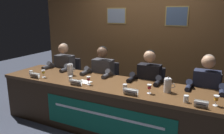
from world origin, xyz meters
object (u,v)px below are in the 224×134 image
object	(u,v)px
water_cup_far_right	(186,99)
panelist_far_right	(205,91)
chair_far_left	(69,81)
panelist_far_left	(62,70)
juice_glass_center_left	(89,79)
nameplate_center_right	(131,92)
conference_table	(109,100)
juice_glass_far_left	(43,72)
panelist_center_left	(101,76)
panelist_center_right	(147,82)
water_cup_center_left	(71,79)
juice_glass_far_right	(216,99)
nameplate_center_left	(76,83)
chair_center_right	(150,95)
chair_center_left	(106,87)
document_stack_center_left	(84,82)
water_pitcher_left_side	(70,70)
water_pitcher_right_side	(168,85)
water_cup_far_left	(31,73)
water_cup_center_right	(125,87)
juice_glass_center_right	(149,87)
chair_far_right	(204,104)
nameplate_far_left	(35,75)
nameplate_far_right	(201,104)

from	to	relation	value
water_cup_far_right	panelist_far_right	bearing A→B (deg)	75.96
chair_far_left	panelist_far_left	bearing A→B (deg)	-90.00
juice_glass_center_left	nameplate_center_right	world-z (taller)	juice_glass_center_left
conference_table	juice_glass_far_left	distance (m)	1.19
panelist_center_left	panelist_center_right	distance (m)	0.86
water_cup_center_left	juice_glass_far_right	distance (m)	2.04
juice_glass_center_left	nameplate_center_left	bearing A→B (deg)	-145.39
chair_center_right	panelist_center_left	bearing A→B (deg)	-166.90
chair_center_left	document_stack_center_left	size ratio (longest dim) A/B	3.99
panelist_center_left	water_pitcher_left_side	xyz separation A→B (m)	(-0.41, -0.33, 0.14)
panelist_center_right	water_pitcher_right_side	size ratio (longest dim) A/B	5.82
conference_table	juice_glass_center_left	distance (m)	0.43
panelist_center_left	juice_glass_center_left	xyz separation A→B (m)	(0.15, -0.63, 0.13)
water_cup_far_left	document_stack_center_left	distance (m)	1.01
water_cup_far_left	water_cup_center_right	bearing A→B (deg)	1.88
chair_center_right	panelist_far_left	bearing A→B (deg)	-173.36
water_cup_far_right	water_pitcher_right_side	distance (m)	0.38
chair_far_left	juice_glass_center_right	distance (m)	2.11
conference_table	juice_glass_far_right	world-z (taller)	juice_glass_far_right
juice_glass_center_right	document_stack_center_left	distance (m)	1.03
juice_glass_center_right	document_stack_center_left	size ratio (longest dim) A/B	0.55
chair_far_right	water_pitcher_right_side	bearing A→B (deg)	-125.82
water_pitcher_right_side	nameplate_far_left	bearing A→B (deg)	-171.53
water_cup_center_left	chair_far_right	xyz separation A→B (m)	(1.89, 0.82, -0.36)
juice_glass_center_left	nameplate_far_right	bearing A→B (deg)	-4.24
panelist_center_right	panelist_far_right	xyz separation A→B (m)	(0.86, 0.00, 0.00)
nameplate_far_left	panelist_center_left	bearing A→B (deg)	41.39
chair_center_left	water_cup_far_right	bearing A→B (deg)	-29.22
nameplate_center_right	document_stack_center_left	xyz separation A→B (m)	(-0.83, 0.17, -0.03)
water_cup_center_right	panelist_center_left	bearing A→B (deg)	140.20
panelist_center_left	juice_glass_center_right	size ratio (longest dim) A/B	9.85
water_cup_center_left	panelist_far_right	bearing A→B (deg)	18.23
panelist_center_left	chair_far_right	size ratio (longest dim) A/B	1.37
nameplate_far_right	nameplate_far_left	bearing A→B (deg)	179.62
conference_table	water_cup_center_right	bearing A→B (deg)	-15.47
water_cup_far_left	chair_center_left	distance (m)	1.35
nameplate_center_right	juice_glass_center_right	xyz separation A→B (m)	(0.20, 0.16, 0.05)
water_cup_center_right	conference_table	bearing A→B (deg)	164.53
conference_table	chair_far_left	bearing A→B (deg)	150.63
nameplate_center_right	panelist_far_left	bearing A→B (deg)	156.71
chair_far_left	water_pitcher_left_side	xyz separation A→B (m)	(0.45, -0.53, 0.42)
panelist_center_left	panelist_far_right	xyz separation A→B (m)	(1.71, 0.00, 0.00)
panelist_far_left	chair_center_right	size ratio (longest dim) A/B	1.37
chair_far_left	juice_glass_far_right	world-z (taller)	chair_far_left
water_cup_center_left	chair_far_left	bearing A→B (deg)	129.41
panelist_far_left	juice_glass_center_right	world-z (taller)	panelist_far_left
chair_far_left	juice_glass_center_left	distance (m)	1.37
chair_far_right	water_cup_center_left	bearing A→B (deg)	-156.51
panelist_far_right	chair_far_right	bearing A→B (deg)	90.00
nameplate_center_left	water_cup_center_left	size ratio (longest dim) A/B	2.31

